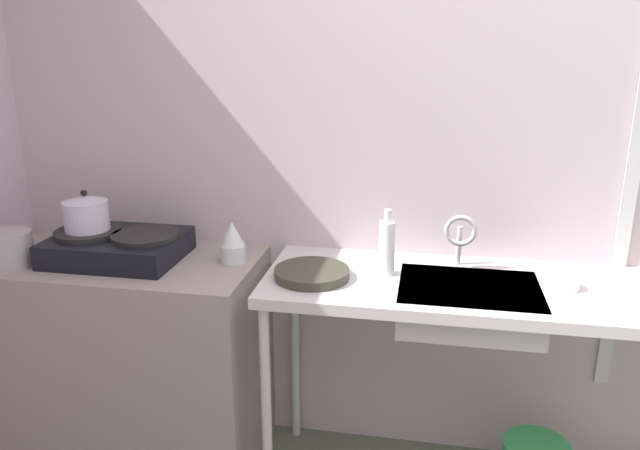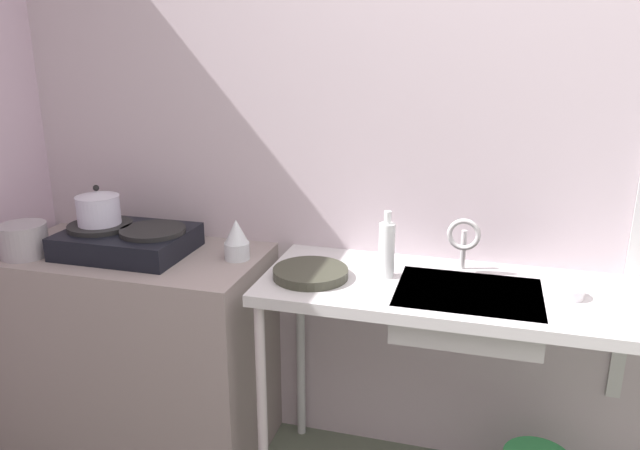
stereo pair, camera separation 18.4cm
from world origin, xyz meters
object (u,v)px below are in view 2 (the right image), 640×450
(frying_pan, at_px, (311,273))
(percolator, at_px, (237,240))
(small_bowl_on_drainboard, at_px, (567,292))
(stove, at_px, (127,240))
(faucet, at_px, (464,238))
(sink_basin, at_px, (467,310))
(pot_on_left_burner, at_px, (98,207))
(pot_beside_stove, at_px, (24,240))
(bottle_by_sink, at_px, (387,249))

(frying_pan, bearing_deg, percolator, 162.11)
(percolator, xyz_separation_m, small_bowl_on_drainboard, (1.17, -0.04, -0.06))
(stove, bearing_deg, faucet, 6.10)
(percolator, distance_m, sink_basin, 0.88)
(stove, bearing_deg, pot_on_left_burner, 180.00)
(pot_on_left_burner, height_order, pot_beside_stove, pot_on_left_burner)
(percolator, relative_size, sink_basin, 0.33)
(pot_beside_stove, height_order, small_bowl_on_drainboard, pot_beside_stove)
(frying_pan, bearing_deg, sink_basin, 2.08)
(frying_pan, xyz_separation_m, bottle_by_sink, (0.25, 0.08, 0.09))
(pot_on_left_burner, distance_m, frying_pan, 0.90)
(percolator, distance_m, faucet, 0.84)
(faucet, bearing_deg, pot_beside_stove, -170.37)
(stove, xyz_separation_m, sink_basin, (1.31, -0.04, -0.12))
(pot_beside_stove, distance_m, bottle_by_sink, 1.39)
(bottle_by_sink, bearing_deg, sink_basin, -11.90)
(pot_beside_stove, xyz_separation_m, faucet, (1.63, 0.28, 0.07))
(sink_basin, xyz_separation_m, frying_pan, (-0.54, -0.02, 0.08))
(pot_on_left_burner, bearing_deg, percolator, 4.94)
(stove, distance_m, sink_basin, 1.31)
(pot_beside_stove, height_order, frying_pan, pot_beside_stove)
(pot_on_left_burner, xyz_separation_m, percolator, (0.56, 0.05, -0.10))
(frying_pan, bearing_deg, faucet, 20.67)
(stove, distance_m, small_bowl_on_drainboard, 1.62)
(pot_on_left_burner, height_order, bottle_by_sink, pot_on_left_burner)
(faucet, bearing_deg, frying_pan, -159.33)
(small_bowl_on_drainboard, bearing_deg, faucet, 159.63)
(pot_beside_stove, height_order, sink_basin, pot_beside_stove)
(percolator, distance_m, frying_pan, 0.34)
(pot_beside_stove, xyz_separation_m, percolator, (0.80, 0.19, 0.01))
(pot_beside_stove, bearing_deg, small_bowl_on_drainboard, 4.33)
(stove, bearing_deg, frying_pan, -4.19)
(stove, xyz_separation_m, pot_on_left_burner, (-0.12, 0.00, 0.12))
(bottle_by_sink, bearing_deg, pot_on_left_burner, -178.76)
(stove, xyz_separation_m, small_bowl_on_drainboard, (1.62, 0.01, -0.03))
(pot_beside_stove, xyz_separation_m, frying_pan, (1.12, 0.09, -0.05))
(pot_beside_stove, height_order, faucet, faucet)
(stove, relative_size, small_bowl_on_drainboard, 4.61)
(sink_basin, relative_size, small_bowl_on_drainboard, 4.52)
(pot_beside_stove, distance_m, percolator, 0.82)
(percolator, bearing_deg, sink_basin, -5.57)
(faucet, xyz_separation_m, small_bowl_on_drainboard, (0.34, -0.13, -0.11))
(percolator, height_order, small_bowl_on_drainboard, percolator)
(faucet, distance_m, frying_pan, 0.56)
(stove, distance_m, frying_pan, 0.77)
(sink_basin, bearing_deg, frying_pan, -177.92)
(percolator, bearing_deg, small_bowl_on_drainboard, -1.93)
(pot_on_left_burner, xyz_separation_m, pot_beside_stove, (-0.24, -0.14, -0.11))
(pot_beside_stove, bearing_deg, faucet, 9.63)
(pot_beside_stove, bearing_deg, stove, 21.36)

